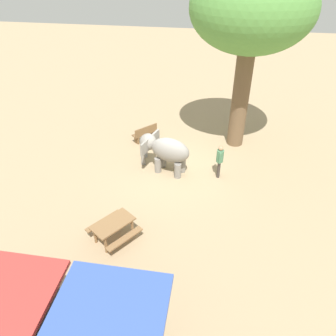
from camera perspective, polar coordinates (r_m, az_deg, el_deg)
The scene contains 8 objects.
ground_plane at distance 15.71m, azimuth 0.80°, elevation -0.07°, with size 60.00×60.00×0.00m, color tan.
elephant at distance 14.99m, azimuth -0.52°, elevation 3.14°, with size 2.52×1.84×1.74m.
person_handler at distance 14.85m, azimuth 9.00°, elevation 1.57°, with size 0.32×0.51×1.62m.
shade_tree_main at distance 15.87m, azimuth 14.44°, elevation 24.92°, with size 5.42×4.97×8.56m.
wooden_bench at distance 17.75m, azimuth -4.01°, elevation 6.12°, with size 1.24×1.30×0.88m.
picnic_table_near at distance 12.07m, azimuth -9.49°, elevation -10.04°, with size 2.08×2.08×0.78m.
market_stall_red at distance 9.78m, azimuth -25.64°, elevation -24.18°, with size 2.50×2.50×2.52m.
feed_bucket at distance 16.56m, azimuth -4.20°, elevation 2.54°, with size 0.36×0.36×0.32m, color gray.
Camera 1 is at (-1.82, 12.71, 9.04)m, focal length 35.00 mm.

